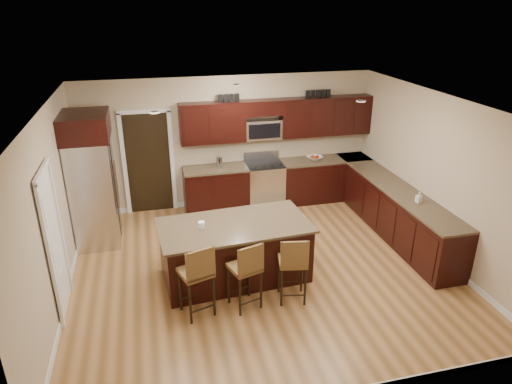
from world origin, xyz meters
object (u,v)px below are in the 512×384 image
object	(u,v)px
range	(264,184)
refrigerator	(92,179)
stool_left	(198,273)
stool_right	(293,262)
island	(235,252)
stool_mid	(247,268)

from	to	relation	value
range	refrigerator	xyz separation A→B (m)	(-3.30, -0.80, 0.73)
stool_left	refrigerator	bearing A→B (deg)	102.36
range	stool_right	world-z (taller)	range
stool_left	stool_right	xyz separation A→B (m)	(1.35, 0.00, -0.03)
island	stool_right	bearing A→B (deg)	-55.35
island	stool_mid	distance (m)	0.87
island	stool_left	bearing A→B (deg)	-132.77
island	refrigerator	xyz separation A→B (m)	(-2.16, 1.74, 0.77)
island	stool_left	size ratio (longest dim) A/B	2.15
range	stool_mid	size ratio (longest dim) A/B	1.05
range	stool_left	world-z (taller)	range
range	refrigerator	world-z (taller)	refrigerator
stool_left	stool_right	size ratio (longest dim) A/B	1.05
island	stool_left	world-z (taller)	stool_left
stool_mid	stool_right	bearing A→B (deg)	-17.17
island	stool_left	xyz separation A→B (m)	(-0.68, -0.84, 0.26)
range	island	xyz separation A→B (m)	(-1.14, -2.55, -0.04)
island	range	bearing A→B (deg)	61.83
range	refrigerator	size ratio (longest dim) A/B	0.47
refrigerator	stool_left	bearing A→B (deg)	-60.21
stool_right	stool_mid	bearing A→B (deg)	-169.57
range	stool_right	bearing A→B (deg)	-97.89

